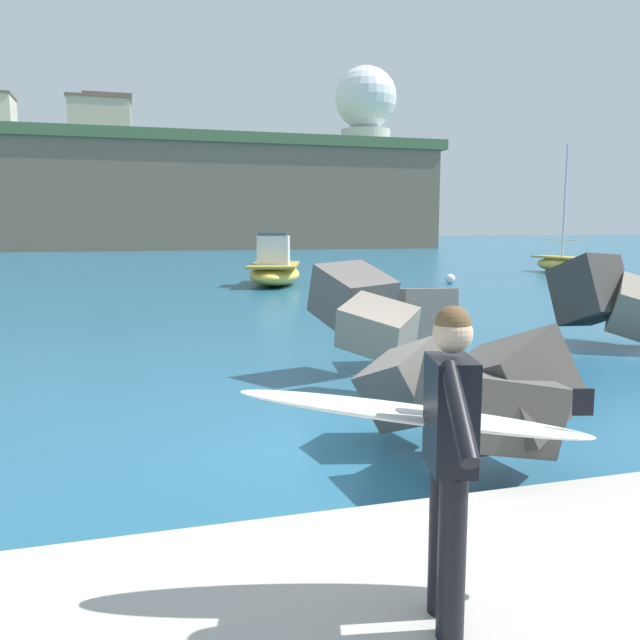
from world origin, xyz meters
name	(u,v)px	position (x,y,z in m)	size (l,w,h in m)	color
ground_plane	(369,452)	(0.00, 0.00, 0.00)	(400.00, 400.00, 0.00)	#235B7A
breakwater_jetty	(449,326)	(2.14, 2.35, 0.95)	(30.13, 8.03, 2.08)	#4C4944
surfer_with_board	(439,437)	(-0.82, -3.27, 1.28)	(2.11, 1.39, 1.78)	black
boat_near_centre	(566,264)	(20.18, 23.88, 0.52)	(1.62, 4.69, 6.84)	#EAC64C
boat_mid_left	(274,269)	(3.49, 20.91, 0.69)	(3.48, 5.44, 2.22)	#EAC64C
mooring_buoy_inner	(450,279)	(10.97, 19.39, 0.22)	(0.44, 0.44, 0.44)	silver
headland_bluff	(90,196)	(-6.98, 82.15, 6.45)	(82.92, 32.12, 12.87)	#756651
radar_dome	(366,104)	(27.54, 75.81, 18.25)	(7.96, 7.96, 10.11)	silver
station_building_west	(100,122)	(-5.39, 83.34, 15.76)	(7.68, 5.76, 5.76)	#B2ADA3
station_building_central	(109,123)	(-4.37, 86.90, 16.17)	(6.06, 7.24, 6.58)	beige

